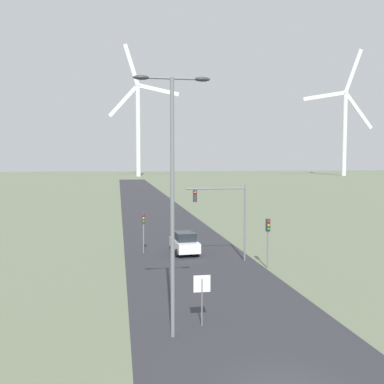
# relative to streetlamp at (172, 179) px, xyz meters

# --- Properties ---
(road_surface) EXTENTS (10.00, 240.00, 0.01)m
(road_surface) POSITION_rel_streetlamp_xyz_m (3.13, 42.44, -7.00)
(road_surface) COLOR #2D2D33
(road_surface) RESTS_ON ground
(streetlamp) EXTENTS (3.31, 0.32, 11.37)m
(streetlamp) POSITION_rel_streetlamp_xyz_m (0.00, 0.00, 0.00)
(streetlamp) COLOR slate
(streetlamp) RESTS_ON ground
(stop_sign_near) EXTENTS (0.81, 0.07, 2.42)m
(stop_sign_near) POSITION_rel_streetlamp_xyz_m (1.52, 1.10, -5.32)
(stop_sign_near) COLOR slate
(stop_sign_near) RESTS_ON ground
(traffic_light_post_near_left) EXTENTS (0.28, 0.34, 3.41)m
(traffic_light_post_near_left) POSITION_rel_streetlamp_xyz_m (-0.26, 18.17, -4.50)
(traffic_light_post_near_left) COLOR slate
(traffic_light_post_near_left) RESTS_ON ground
(traffic_light_post_near_right) EXTENTS (0.28, 0.34, 3.59)m
(traffic_light_post_near_right) POSITION_rel_streetlamp_xyz_m (8.28, 11.40, -4.37)
(traffic_light_post_near_right) COLOR slate
(traffic_light_post_near_right) RESTS_ON ground
(traffic_light_mast_overhead) EXTENTS (4.68, 0.35, 5.89)m
(traffic_light_mast_overhead) POSITION_rel_streetlamp_xyz_m (5.71, 14.13, -2.79)
(traffic_light_mast_overhead) COLOR slate
(traffic_light_mast_overhead) RESTS_ON ground
(car_approaching) EXTENTS (2.09, 4.22, 1.83)m
(car_approaching) POSITION_rel_streetlamp_xyz_m (3.11, 17.43, -6.09)
(car_approaching) COLOR white
(car_approaching) RESTS_ON ground
(wind_turbine_left) EXTENTS (33.41, 6.49, 62.61)m
(wind_turbine_left) POSITION_rel_streetlamp_xyz_m (7.41, 197.72, 20.04)
(wind_turbine_left) COLOR silver
(wind_turbine_left) RESTS_ON ground
(wind_turbine_center) EXTENTS (37.66, 2.60, 62.68)m
(wind_turbine_center) POSITION_rel_streetlamp_xyz_m (109.04, 189.70, 19.28)
(wind_turbine_center) COLOR silver
(wind_turbine_center) RESTS_ON ground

